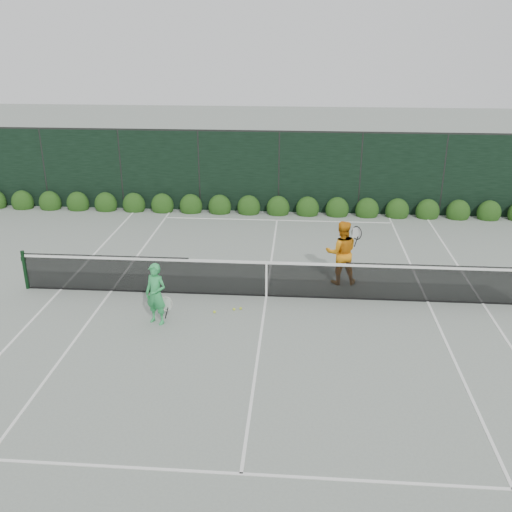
{
  "coord_description": "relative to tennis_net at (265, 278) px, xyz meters",
  "views": [
    {
      "loc": [
        0.78,
        -13.35,
        6.42
      ],
      "look_at": [
        -0.29,
        0.3,
        1.0
      ],
      "focal_mm": 40.0,
      "sensor_mm": 36.0,
      "label": 1
    }
  ],
  "objects": [
    {
      "name": "player_woman",
      "position": [
        -2.44,
        -1.62,
        0.21
      ],
      "size": [
        0.67,
        0.53,
        1.48
      ],
      "rotation": [
        0.0,
        0.0,
        -0.39
      ],
      "color": "green",
      "rests_on": "ground"
    },
    {
      "name": "windscreen_fence",
      "position": [
        0.02,
        -2.71,
        0.98
      ],
      "size": [
        32.0,
        21.07,
        3.06
      ],
      "color": "black",
      "rests_on": "ground"
    },
    {
      "name": "tennis_net",
      "position": [
        0.0,
        0.0,
        0.0
      ],
      "size": [
        12.9,
        0.1,
        1.07
      ],
      "color": "black",
      "rests_on": "ground"
    },
    {
      "name": "player_man",
      "position": [
        1.98,
        1.03,
        0.35
      ],
      "size": [
        0.93,
        0.73,
        1.77
      ],
      "rotation": [
        0.0,
        0.0,
        3.22
      ],
      "color": "orange",
      "rests_on": "ground"
    },
    {
      "name": "tennis_balls",
      "position": [
        -0.82,
        -0.9,
        -0.5
      ],
      "size": [
        0.68,
        0.31,
        0.07
      ],
      "color": "#CBE031",
      "rests_on": "ground"
    },
    {
      "name": "court_lines",
      "position": [
        0.02,
        0.0,
        -0.53
      ],
      "size": [
        11.03,
        23.83,
        0.01
      ],
      "color": "white",
      "rests_on": "ground"
    },
    {
      "name": "ground",
      "position": [
        0.02,
        0.0,
        -0.53
      ],
      "size": [
        80.0,
        80.0,
        0.0
      ],
      "primitive_type": "plane",
      "color": "gray",
      "rests_on": "ground"
    },
    {
      "name": "hedge_row",
      "position": [
        0.02,
        7.15,
        -0.3
      ],
      "size": [
        31.66,
        0.65,
        0.94
      ],
      "color": "#18380F",
      "rests_on": "ground"
    }
  ]
}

